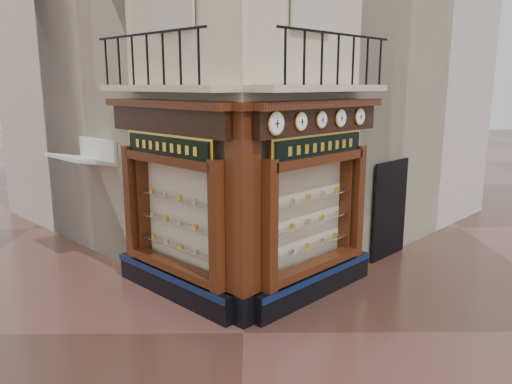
{
  "coord_description": "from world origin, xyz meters",
  "views": [
    {
      "loc": [
        0.13,
        -8.02,
        4.27
      ],
      "look_at": [
        0.24,
        2.0,
        2.1
      ],
      "focal_mm": 35.0,
      "sensor_mm": 36.0,
      "label": 1
    }
  ],
  "objects_px": {
    "corner_pilaster": "(243,218)",
    "clock_e": "(360,117)",
    "signboard_right": "(320,146)",
    "clock_c": "(321,120)",
    "awning": "(88,261)",
    "clock_a": "(276,124)",
    "signboard_left": "(167,147)",
    "clock_b": "(301,122)",
    "clock_d": "(340,118)"
  },
  "relations": [
    {
      "from": "clock_b",
      "to": "clock_e",
      "type": "relative_size",
      "value": 0.98
    },
    {
      "from": "clock_a",
      "to": "signboard_right",
      "type": "bearing_deg",
      "value": 4.57
    },
    {
      "from": "clock_d",
      "to": "corner_pilaster",
      "type": "bearing_deg",
      "value": 169.27
    },
    {
      "from": "corner_pilaster",
      "to": "clock_a",
      "type": "bearing_deg",
      "value": -49.25
    },
    {
      "from": "clock_d",
      "to": "awning",
      "type": "height_order",
      "value": "clock_d"
    },
    {
      "from": "clock_b",
      "to": "signboard_right",
      "type": "bearing_deg",
      "value": 8.77
    },
    {
      "from": "awning",
      "to": "signboard_left",
      "type": "relative_size",
      "value": 0.85
    },
    {
      "from": "clock_e",
      "to": "signboard_left",
      "type": "bearing_deg",
      "value": 146.14
    },
    {
      "from": "clock_a",
      "to": "clock_b",
      "type": "relative_size",
      "value": 1.21
    },
    {
      "from": "awning",
      "to": "signboard_right",
      "type": "relative_size",
      "value": 0.83
    },
    {
      "from": "clock_a",
      "to": "signboard_right",
      "type": "xyz_separation_m",
      "value": [
        0.9,
        1.06,
        -0.52
      ]
    },
    {
      "from": "corner_pilaster",
      "to": "signboard_left",
      "type": "relative_size",
      "value": 2.05
    },
    {
      "from": "clock_e",
      "to": "signboard_left",
      "type": "xyz_separation_m",
      "value": [
        -3.83,
        -0.76,
        -0.52
      ]
    },
    {
      "from": "corner_pilaster",
      "to": "clock_a",
      "type": "distance_m",
      "value": 1.77
    },
    {
      "from": "clock_c",
      "to": "clock_a",
      "type": "bearing_deg",
      "value": 180.0
    },
    {
      "from": "clock_e",
      "to": "awning",
      "type": "xyz_separation_m",
      "value": [
        -6.25,
        1.4,
        -3.62
      ]
    },
    {
      "from": "clock_b",
      "to": "awning",
      "type": "distance_m",
      "value": 6.68
    },
    {
      "from": "clock_e",
      "to": "signboard_left",
      "type": "distance_m",
      "value": 3.94
    },
    {
      "from": "corner_pilaster",
      "to": "clock_c",
      "type": "bearing_deg",
      "value": -14.61
    },
    {
      "from": "clock_d",
      "to": "awning",
      "type": "xyz_separation_m",
      "value": [
        -5.77,
        1.88,
        -3.62
      ]
    },
    {
      "from": "clock_e",
      "to": "signboard_right",
      "type": "relative_size",
      "value": 0.17
    },
    {
      "from": "signboard_right",
      "to": "clock_c",
      "type": "bearing_deg",
      "value": -135.34
    },
    {
      "from": "clock_e",
      "to": "clock_a",
      "type": "bearing_deg",
      "value": 180.0
    },
    {
      "from": "clock_b",
      "to": "signboard_left",
      "type": "distance_m",
      "value": 2.61
    },
    {
      "from": "corner_pilaster",
      "to": "signboard_left",
      "type": "height_order",
      "value": "corner_pilaster"
    },
    {
      "from": "signboard_left",
      "to": "signboard_right",
      "type": "xyz_separation_m",
      "value": [
        2.92,
        0.0,
        0.0
      ]
    },
    {
      "from": "clock_d",
      "to": "signboard_left",
      "type": "bearing_deg",
      "value": 139.72
    },
    {
      "from": "awning",
      "to": "clock_a",
      "type": "bearing_deg",
      "value": -170.88
    },
    {
      "from": "clock_e",
      "to": "corner_pilaster",
      "type": "bearing_deg",
      "value": 171.7
    },
    {
      "from": "clock_a",
      "to": "clock_e",
      "type": "distance_m",
      "value": 2.56
    },
    {
      "from": "clock_b",
      "to": "signboard_left",
      "type": "height_order",
      "value": "clock_b"
    },
    {
      "from": "clock_c",
      "to": "clock_d",
      "type": "xyz_separation_m",
      "value": [
        0.43,
        0.43,
        0.0
      ]
    },
    {
      "from": "corner_pilaster",
      "to": "signboard_right",
      "type": "bearing_deg",
      "value": -10.25
    },
    {
      "from": "clock_c",
      "to": "clock_d",
      "type": "distance_m",
      "value": 0.61
    },
    {
      "from": "clock_d",
      "to": "signboard_left",
      "type": "xyz_separation_m",
      "value": [
        -3.36,
        -0.28,
        -0.52
      ]
    },
    {
      "from": "corner_pilaster",
      "to": "clock_a",
      "type": "xyz_separation_m",
      "value": [
        0.56,
        -0.04,
        1.67
      ]
    },
    {
      "from": "clock_a",
      "to": "clock_c",
      "type": "xyz_separation_m",
      "value": [
        0.9,
        0.9,
        -0.0
      ]
    },
    {
      "from": "signboard_right",
      "to": "clock_a",
      "type": "bearing_deg",
      "value": -175.43
    },
    {
      "from": "clock_c",
      "to": "signboard_right",
      "type": "distance_m",
      "value": 0.54
    },
    {
      "from": "awning",
      "to": "signboard_right",
      "type": "distance_m",
      "value": 6.54
    },
    {
      "from": "clock_e",
      "to": "awning",
      "type": "relative_size",
      "value": 0.21
    },
    {
      "from": "clock_a",
      "to": "signboard_left",
      "type": "bearing_deg",
      "value": 107.45
    },
    {
      "from": "clock_a",
      "to": "clock_b",
      "type": "xyz_separation_m",
      "value": [
        0.47,
        0.47,
        0.0
      ]
    },
    {
      "from": "clock_a",
      "to": "clock_b",
      "type": "height_order",
      "value": "clock_a"
    },
    {
      "from": "clock_a",
      "to": "clock_d",
      "type": "xyz_separation_m",
      "value": [
        1.33,
        1.33,
        0.0
      ]
    },
    {
      "from": "signboard_left",
      "to": "signboard_right",
      "type": "height_order",
      "value": "signboard_right"
    },
    {
      "from": "clock_c",
      "to": "clock_b",
      "type": "bearing_deg",
      "value": 180.0
    },
    {
      "from": "signboard_left",
      "to": "awning",
      "type": "bearing_deg",
      "value": 3.25
    },
    {
      "from": "corner_pilaster",
      "to": "clock_b",
      "type": "distance_m",
      "value": 2.01
    },
    {
      "from": "corner_pilaster",
      "to": "clock_e",
      "type": "bearing_deg",
      "value": -8.3
    }
  ]
}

